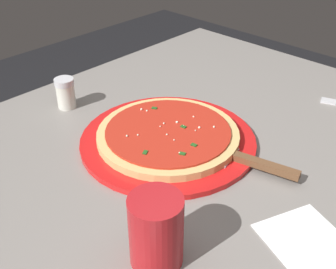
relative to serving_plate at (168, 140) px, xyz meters
The scene contains 7 objects.
restaurant_table 0.15m from the serving_plate, 26.49° to the right, with size 1.12×0.89×0.77m.
serving_plate is the anchor object (origin of this frame).
pizza 0.02m from the serving_plate, 73.39° to the right, with size 0.30×0.30×0.02m.
pizza_server 0.17m from the serving_plate, 76.93° to the right, with size 0.09×0.22×0.01m.
cup_tall_drink 0.32m from the serving_plate, 139.62° to the right, with size 0.08×0.08×0.12m, color #B2191E.
napkin_folded_right 0.36m from the serving_plate, 98.79° to the right, with size 0.12×0.15×0.00m, color white.
parmesan_shaker 0.29m from the serving_plate, 101.13° to the left, with size 0.05×0.05×0.07m.
Camera 1 is at (-0.59, -0.48, 1.27)m, focal length 45.11 mm.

